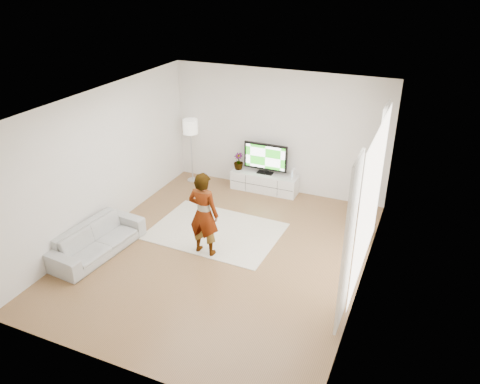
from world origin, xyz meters
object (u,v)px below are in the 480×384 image
at_px(player, 204,214).
at_px(floor_lamp, 190,129).
at_px(media_console, 265,182).
at_px(rug, 216,231).
at_px(television, 266,157).
at_px(sofa, 97,240).

height_order(player, floor_lamp, player).
distance_m(media_console, rug, 2.16).
distance_m(television, rug, 2.32).
distance_m(television, player, 2.91).
xyz_separation_m(rug, floor_lamp, (-1.59, 1.99, 1.30)).
bearing_deg(player, sofa, 25.98).
height_order(television, rug, television).
bearing_deg(sofa, rug, -41.79).
xyz_separation_m(television, sofa, (-1.89, -3.69, -0.56)).
height_order(rug, sofa, sofa).
bearing_deg(rug, television, 83.81).
bearing_deg(media_console, floor_lamp, -175.50).
bearing_deg(player, floor_lamp, -55.03).
bearing_deg(media_console, rug, -96.26).
xyz_separation_m(rug, sofa, (-1.66, -1.53, 0.27)).
relative_size(rug, sofa, 1.33).
bearing_deg(sofa, television, -21.60).
relative_size(player, floor_lamp, 1.03).
distance_m(sofa, floor_lamp, 3.67).
relative_size(sofa, floor_lamp, 1.21).
bearing_deg(sofa, player, -61.02).
height_order(media_console, floor_lamp, floor_lamp).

